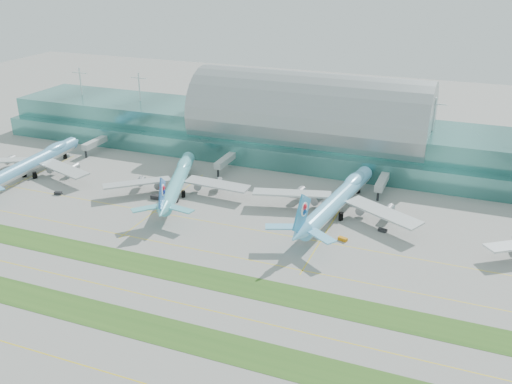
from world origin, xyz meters
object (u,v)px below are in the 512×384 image
at_px(airliner_b, 178,180).
at_px(airliner_c, 338,198).
at_px(airliner_a, 34,161).
at_px(terminal, 309,130).

relative_size(airliner_b, airliner_c, 0.88).
bearing_deg(airliner_a, terminal, 28.97).
height_order(airliner_b, airliner_c, airliner_c).
distance_m(terminal, airliner_b, 78.60).
xyz_separation_m(terminal, airliner_c, (31.29, -63.12, -7.33)).
height_order(terminal, airliner_b, terminal).
bearing_deg(airliner_c, terminal, 123.60).
bearing_deg(airliner_b, airliner_c, -15.11).
relative_size(terminal, airliner_c, 4.19).
bearing_deg(airliner_b, terminal, 41.14).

